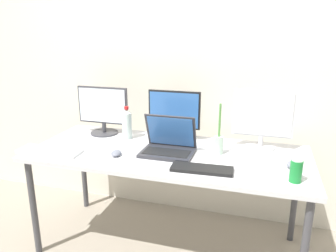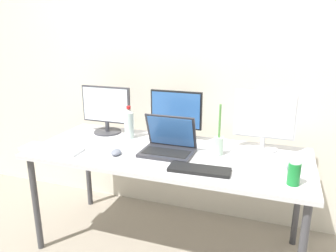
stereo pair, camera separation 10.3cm
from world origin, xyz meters
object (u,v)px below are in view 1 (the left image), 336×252
(monitor_right, at_px, (263,118))
(laptop_silver, at_px, (169,144))
(water_bottle, at_px, (127,124))
(work_desk, at_px, (168,159))
(keyboard_main, at_px, (50,151))
(monitor_left, at_px, (103,110))
(keyboard_aux, at_px, (202,169))
(mouse_by_keyboard, at_px, (116,153))
(soda_can_near_keyboard, at_px, (296,171))
(mouse_by_laptop, at_px, (293,164))
(monitor_center, at_px, (174,114))
(bamboo_vase, at_px, (219,143))

(monitor_right, xyz_separation_m, laptop_silver, (-0.58, -0.27, -0.15))
(water_bottle, bearing_deg, monitor_right, 4.67)
(work_desk, bearing_deg, keyboard_main, -162.07)
(monitor_left, height_order, keyboard_aux, monitor_left)
(mouse_by_keyboard, relative_size, soda_can_near_keyboard, 0.79)
(soda_can_near_keyboard, bearing_deg, mouse_by_laptop, 90.23)
(monitor_center, xyz_separation_m, soda_can_near_keyboard, (0.82, -0.51, -0.13))
(work_desk, xyz_separation_m, water_bottle, (-0.37, 0.18, 0.17))
(monitor_left, xyz_separation_m, monitor_center, (0.56, 0.03, -0.00))
(mouse_by_laptop, bearing_deg, laptop_silver, -161.82)
(work_desk, bearing_deg, water_bottle, 154.54)
(mouse_by_keyboard, distance_m, water_bottle, 0.36)
(laptop_silver, bearing_deg, monitor_left, 157.18)
(keyboard_aux, height_order, water_bottle, water_bottle)
(monitor_right, height_order, mouse_by_laptop, monitor_right)
(mouse_by_laptop, bearing_deg, monitor_center, 179.03)
(work_desk, distance_m, laptop_silver, 0.12)
(laptop_silver, bearing_deg, monitor_right, 25.09)
(monitor_right, bearing_deg, soda_can_near_keyboard, -68.51)
(laptop_silver, xyz_separation_m, mouse_by_laptop, (0.78, -0.02, -0.04))
(laptop_silver, relative_size, keyboard_aux, 0.95)
(monitor_right, distance_m, mouse_by_laptop, 0.40)
(keyboard_aux, relative_size, mouse_by_keyboard, 3.62)
(soda_can_near_keyboard, bearing_deg, bamboo_vase, 147.25)
(keyboard_aux, relative_size, bamboo_vase, 1.06)
(keyboard_aux, bearing_deg, monitor_center, 118.32)
(monitor_center, height_order, bamboo_vase, monitor_center)
(monitor_center, height_order, keyboard_aux, monitor_center)
(monitor_right, xyz_separation_m, mouse_by_laptop, (0.19, -0.30, -0.19))
(monitor_right, height_order, mouse_by_keyboard, monitor_right)
(mouse_by_keyboard, bearing_deg, soda_can_near_keyboard, -18.18)
(monitor_right, height_order, keyboard_main, monitor_right)
(laptop_silver, xyz_separation_m, bamboo_vase, (0.32, 0.08, 0.02))
(monitor_right, relative_size, bamboo_vase, 1.20)
(mouse_by_keyboard, bearing_deg, monitor_right, 10.66)
(laptop_silver, xyz_separation_m, mouse_by_keyboard, (-0.31, -0.15, -0.04))
(work_desk, bearing_deg, monitor_right, 23.32)
(keyboard_main, bearing_deg, laptop_silver, 14.44)
(bamboo_vase, bearing_deg, monitor_left, 169.04)
(monitor_left, distance_m, keyboard_main, 0.54)
(monitor_center, height_order, mouse_by_laptop, monitor_center)
(laptop_silver, relative_size, keyboard_main, 0.80)
(monitor_center, height_order, monitor_right, monitor_right)
(monitor_right, distance_m, laptop_silver, 0.66)
(monitor_center, bearing_deg, mouse_by_keyboard, -121.82)
(mouse_by_keyboard, height_order, bamboo_vase, bamboo_vase)
(work_desk, xyz_separation_m, keyboard_main, (-0.75, -0.24, 0.07))
(work_desk, relative_size, monitor_right, 4.56)
(work_desk, relative_size, mouse_by_keyboard, 18.62)
(soda_can_near_keyboard, bearing_deg, keyboard_main, -179.72)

